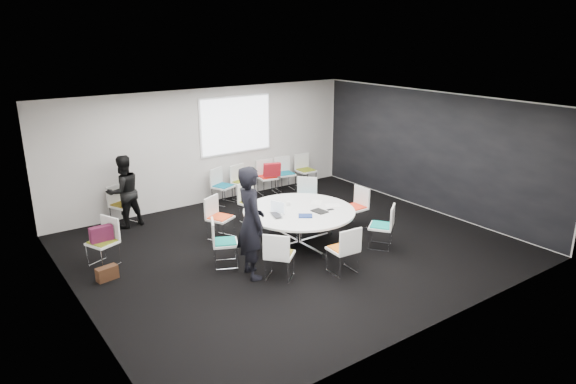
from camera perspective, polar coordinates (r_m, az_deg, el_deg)
room_shell at (r=9.81m, az=0.86°, el=1.54°), size 8.08×7.08×2.88m
conference_table at (r=10.15m, az=1.23°, el=-3.04°), size 2.20×2.20×0.73m
projection_screen at (r=12.92m, az=-5.78°, el=7.42°), size 1.90×0.03×1.35m
chair_ring_a at (r=11.22m, az=7.39°, el=-2.56°), size 0.45×0.46×0.88m
chair_ring_b at (r=11.80m, az=1.99°, el=-1.40°), size 0.64×0.64×0.88m
chair_ring_c at (r=11.45m, az=-4.08°, el=-2.03°), size 0.53×0.52×0.88m
chair_ring_d at (r=10.62m, az=-7.57°, el=-3.74°), size 0.61×0.61×0.88m
chair_ring_e at (r=9.43m, az=-7.05°, el=-6.56°), size 0.60×0.60×0.88m
chair_ring_f at (r=8.88m, az=-0.96°, el=-8.01°), size 0.64×0.64×0.88m
chair_ring_g at (r=9.14m, az=6.13°, el=-7.33°), size 0.49×0.48×0.88m
chair_ring_h at (r=10.26m, az=10.32°, el=-4.66°), size 0.64×0.63×0.88m
chair_back_a at (r=12.71m, az=-7.24°, el=-0.12°), size 0.60×0.59×0.88m
chair_back_b at (r=12.98m, az=-5.04°, el=0.32°), size 0.56×0.55×0.88m
chair_back_c at (r=13.40m, az=-2.29°, el=0.94°), size 0.53×0.52×0.88m
chair_back_d at (r=13.71m, az=-0.33°, el=1.33°), size 0.53×0.52×0.88m
chair_back_e at (r=14.05m, az=1.95°, el=1.73°), size 0.48×0.47×0.88m
chair_spare_left at (r=9.95m, az=-19.76°, el=-6.20°), size 0.59×0.60×0.88m
chair_person_back at (r=11.86m, az=-17.83°, el=-2.16°), size 0.60×0.60×0.88m
person_main at (r=8.74m, az=-4.14°, el=-3.40°), size 0.60×0.79×1.98m
person_back at (r=11.56m, az=-17.79°, el=0.04°), size 0.86×0.71×1.59m
laptop at (r=9.78m, az=-1.03°, el=-2.56°), size 0.31×0.40×0.03m
laptop_lid at (r=9.86m, az=-1.20°, el=-1.67°), size 0.13×0.28×0.22m
notebook_black at (r=10.00m, az=3.53°, el=-2.15°), size 0.24×0.32×0.02m
tablet_folio at (r=9.74m, az=1.95°, el=-2.66°), size 0.33×0.32×0.03m
papers_right at (r=10.54m, az=3.19°, el=-1.15°), size 0.36×0.36×0.00m
papers_front at (r=10.39m, az=4.98°, el=-1.47°), size 0.36×0.33×0.00m
cup at (r=10.30m, az=0.04°, el=-1.32°), size 0.08×0.08×0.09m
phone at (r=10.13m, az=4.73°, el=-1.95°), size 0.15×0.09×0.01m
maroon_bag at (r=9.81m, az=-20.03°, el=-4.38°), size 0.41×0.17×0.28m
brown_bag at (r=9.44m, az=-19.46°, el=-8.51°), size 0.38×0.22×0.24m
red_jacket at (r=13.10m, az=-1.78°, el=2.49°), size 0.47×0.30×0.36m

